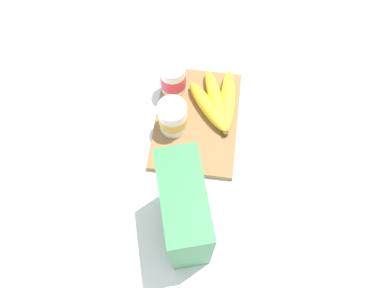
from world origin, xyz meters
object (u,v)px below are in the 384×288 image
object	(u,v)px
cutting_board	(197,120)
yogurt_cup_back	(173,78)
yogurt_cup_front	(173,117)
cereal_box	(184,213)
banana_bunch	(217,102)

from	to	relation	value
cutting_board	yogurt_cup_back	xyz separation A→B (m)	(0.08, 0.07, 0.05)
yogurt_cup_back	yogurt_cup_front	bearing A→B (deg)	-171.86
yogurt_cup_front	yogurt_cup_back	world-z (taller)	same
yogurt_cup_front	yogurt_cup_back	bearing A→B (deg)	8.14
cereal_box	yogurt_cup_back	bearing A→B (deg)	175.44
banana_bunch	yogurt_cup_back	bearing A→B (deg)	71.63
yogurt_cup_back	banana_bunch	bearing A→B (deg)	-108.37
cutting_board	yogurt_cup_front	bearing A→B (deg)	117.96
yogurt_cup_front	yogurt_cup_back	size ratio (longest dim) A/B	0.99
banana_bunch	cereal_box	bearing A→B (deg)	172.76
cutting_board	cereal_box	xyz separation A→B (m)	(-0.27, -0.01, 0.12)
cutting_board	banana_bunch	distance (m)	0.07
cutting_board	yogurt_cup_back	distance (m)	0.12
cutting_board	yogurt_cup_back	size ratio (longest dim) A/B	3.20
yogurt_cup_back	banana_bunch	size ratio (longest dim) A/B	0.49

